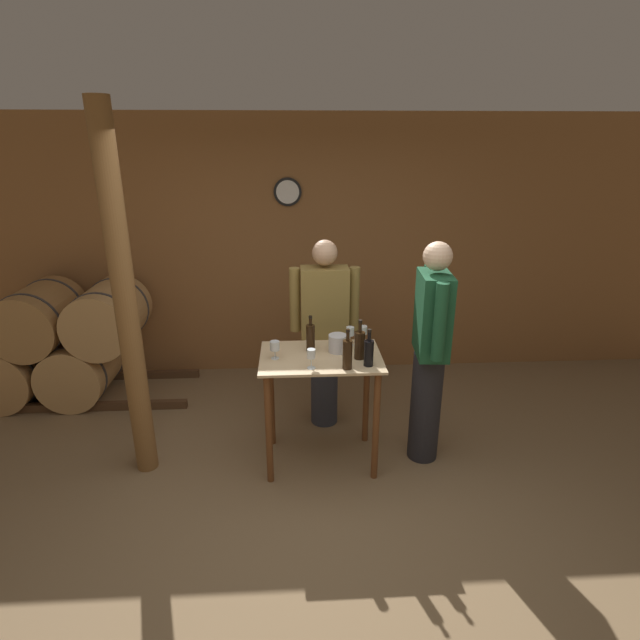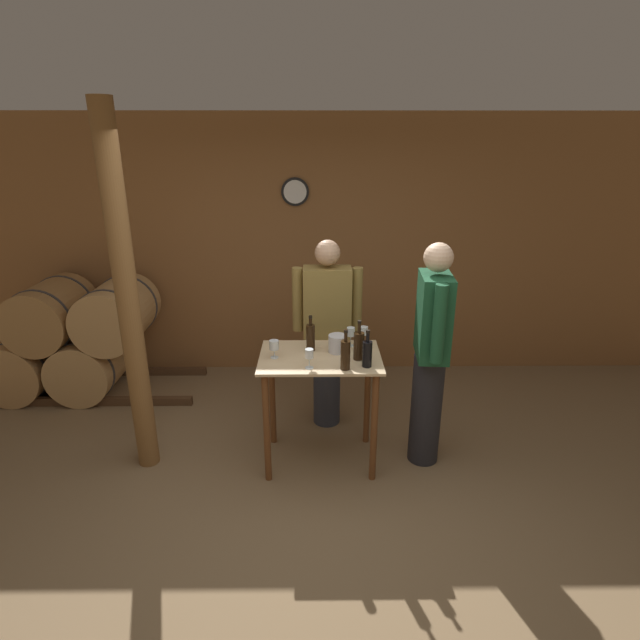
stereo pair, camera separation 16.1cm
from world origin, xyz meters
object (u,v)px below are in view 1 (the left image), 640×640
(wooden_post, at_px, (126,304))
(wine_glass_near_center, at_px, (311,355))
(wine_bottle_left, at_px, (347,353))
(wine_bottle_right, at_px, (369,352))
(person_visitor_with_scarf, at_px, (430,350))
(wine_bottle_center, at_px, (360,344))
(ice_bucket, at_px, (338,343))
(wine_glass_near_left, at_px, (275,346))
(wine_glass_far_side, at_px, (363,331))
(person_host, at_px, (324,331))
(wine_bottle_far_left, at_px, (311,337))
(wine_glass_near_right, at_px, (350,332))

(wooden_post, height_order, wine_glass_near_center, wooden_post)
(wooden_post, xyz_separation_m, wine_bottle_left, (1.55, -0.21, -0.32))
(wine_bottle_right, bearing_deg, wine_glass_near_center, -176.54)
(wine_glass_near_center, height_order, person_visitor_with_scarf, person_visitor_with_scarf)
(wine_bottle_center, distance_m, ice_bucket, 0.21)
(wooden_post, xyz_separation_m, wine_bottle_right, (1.70, -0.16, -0.33))
(wine_bottle_left, distance_m, wine_glass_near_left, 0.55)
(wooden_post, bearing_deg, person_visitor_with_scarf, 0.63)
(person_visitor_with_scarf, bearing_deg, wine_glass_far_side, 158.10)
(wine_glass_near_left, bearing_deg, wine_bottle_center, -2.84)
(ice_bucket, bearing_deg, person_host, 97.77)
(wine_bottle_left, bearing_deg, wine_glass_far_side, 68.74)
(wine_glass_far_side, bearing_deg, wine_bottle_right, -91.41)
(wine_bottle_far_left, height_order, wine_glass_near_right, wine_bottle_far_left)
(person_visitor_with_scarf, bearing_deg, wooden_post, -179.37)
(person_host, bearing_deg, person_visitor_with_scarf, -37.15)
(wine_bottle_right, xyz_separation_m, wine_glass_near_left, (-0.67, 0.16, -0.01))
(wine_bottle_right, distance_m, wine_glass_near_center, 0.41)
(wine_bottle_right, bearing_deg, person_visitor_with_scarf, 20.77)
(wine_bottle_left, xyz_separation_m, wine_glass_far_side, (0.17, 0.43, 0.00))
(wine_glass_near_right, distance_m, person_visitor_with_scarf, 0.62)
(wine_bottle_far_left, bearing_deg, wine_glass_far_side, 12.54)
(wine_bottle_far_left, distance_m, wine_glass_near_left, 0.30)
(wine_bottle_far_left, height_order, wine_glass_far_side, wine_bottle_far_left)
(wine_bottle_far_left, relative_size, wine_glass_near_left, 2.05)
(ice_bucket, relative_size, person_host, 0.09)
(wine_bottle_left, distance_m, person_host, 0.83)
(wine_bottle_left, height_order, person_visitor_with_scarf, person_visitor_with_scarf)
(wine_glass_near_center, bearing_deg, ice_bucket, 53.34)
(wine_bottle_center, height_order, wine_glass_near_center, wine_bottle_center)
(wine_bottle_far_left, relative_size, wine_glass_near_center, 1.93)
(wine_glass_near_right, distance_m, wine_glass_far_side, 0.10)
(wine_glass_near_left, height_order, wine_glass_near_center, wine_glass_near_center)
(person_visitor_with_scarf, bearing_deg, wine_glass_near_center, -166.76)
(wine_glass_near_right, relative_size, wine_glass_far_side, 0.99)
(wine_glass_near_left, height_order, person_host, person_host)
(wooden_post, height_order, wine_bottle_center, wooden_post)
(wine_glass_near_center, bearing_deg, wine_bottle_center, 22.50)
(wooden_post, distance_m, ice_bucket, 1.56)
(wooden_post, bearing_deg, wine_bottle_right, -5.51)
(wine_glass_near_left, bearing_deg, wine_bottle_right, -13.06)
(wine_bottle_right, distance_m, wine_glass_near_right, 0.39)
(person_host, bearing_deg, wine_glass_near_left, -123.51)
(wine_bottle_far_left, relative_size, wine_glass_near_right, 1.84)
(wine_glass_near_center, bearing_deg, wine_bottle_left, -4.16)
(wine_glass_near_right, height_order, person_visitor_with_scarf, person_visitor_with_scarf)
(wine_bottle_right, bearing_deg, wine_bottle_left, -164.63)
(wine_bottle_center, relative_size, wine_glass_near_left, 2.20)
(wine_bottle_left, distance_m, person_visitor_with_scarf, 0.70)
(wine_bottle_center, height_order, wine_glass_far_side, wine_bottle_center)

